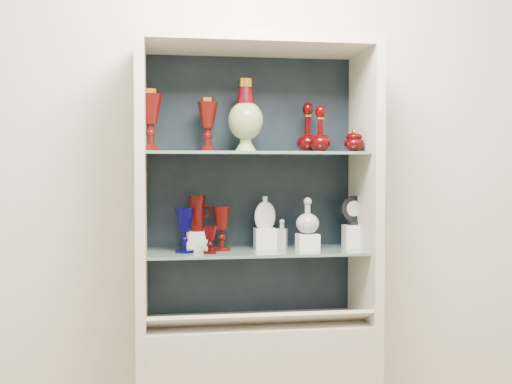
{
  "coord_description": "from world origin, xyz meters",
  "views": [
    {
      "loc": [
        -0.41,
        -1.15,
        1.39
      ],
      "look_at": [
        0.0,
        1.53,
        1.3
      ],
      "focal_mm": 45.0,
      "sensor_mm": 36.0,
      "label": 1
    }
  ],
  "objects": [
    {
      "name": "ruby_pitcher",
      "position": [
        -0.25,
        1.6,
        1.21
      ],
      "size": [
        0.12,
        0.08,
        0.16
      ],
      "primitive_type": null,
      "rotation": [
        0.0,
        0.0,
        0.07
      ],
      "color": "#4F0B08",
      "rests_on": "riser_ruby_pitcher"
    },
    {
      "name": "ruby_decanter_a",
      "position": [
        0.24,
        1.6,
        1.59
      ],
      "size": [
        0.1,
        0.1,
        0.25
      ],
      "primitive_type": null,
      "rotation": [
        0.0,
        0.0,
        -0.07
      ],
      "color": "#3D0102",
      "rests_on": "shelf_upper"
    },
    {
      "name": "label_card_0",
      "position": [
        0.29,
        1.42,
        0.8
      ],
      "size": [
        0.1,
        0.06,
        0.03
      ],
      "primitive_type": "cube",
      "rotation": [
        -0.44,
        0.0,
        0.0
      ],
      "color": "white",
      "rests_on": "label_ledge"
    },
    {
      "name": "ruby_goblet_tall",
      "position": [
        -0.14,
        1.56,
        1.14
      ],
      "size": [
        0.09,
        0.09,
        0.19
      ],
      "primitive_type": null,
      "rotation": [
        0.0,
        0.0,
        0.16
      ],
      "color": "#4F0B08",
      "rests_on": "shelf_lower"
    },
    {
      "name": "cabinet_top_cap",
      "position": [
        0.0,
        1.53,
        1.92
      ],
      "size": [
        1.0,
        0.4,
        0.04
      ],
      "primitive_type": "cube",
      "color": "#BDB4A1",
      "rests_on": "cabinet_side_left"
    },
    {
      "name": "riser_cameo_medallion",
      "position": [
        0.44,
        1.57,
        1.1
      ],
      "size": [
        0.08,
        0.08,
        0.1
      ],
      "primitive_type": "cube",
      "color": "silver",
      "rests_on": "shelf_lower"
    },
    {
      "name": "riser_ruby_pitcher",
      "position": [
        -0.25,
        1.6,
        1.09
      ],
      "size": [
        0.1,
        0.1,
        0.08
      ],
      "primitive_type": "cube",
      "color": "silver",
      "rests_on": "shelf_lower"
    },
    {
      "name": "pedestal_lamp_left",
      "position": [
        -0.44,
        1.55,
        1.6
      ],
      "size": [
        0.1,
        0.1,
        0.26
      ],
      "primitive_type": null,
      "rotation": [
        0.0,
        0.0,
        0.03
      ],
      "color": "#4F0B08",
      "rests_on": "shelf_upper"
    },
    {
      "name": "cabinet_side_right",
      "position": [
        0.48,
        1.53,
        1.32
      ],
      "size": [
        0.04,
        0.4,
        1.15
      ],
      "primitive_type": "cube",
      "color": "#BDB4A1",
      "rests_on": "cabinet_base"
    },
    {
      "name": "lidded_bowl",
      "position": [
        0.41,
        1.48,
        1.52
      ],
      "size": [
        0.09,
        0.09,
        0.1
      ],
      "primitive_type": null,
      "rotation": [
        0.0,
        0.0,
        -0.02
      ],
      "color": "#3D0102",
      "rests_on": "shelf_upper"
    },
    {
      "name": "pedestal_lamp_right",
      "position": [
        -0.2,
        1.58,
        1.58
      ],
      "size": [
        0.11,
        0.11,
        0.23
      ],
      "primitive_type": null,
      "rotation": [
        0.0,
        0.0,
        0.26
      ],
      "color": "#4F0B08",
      "rests_on": "shelf_upper"
    },
    {
      "name": "cobalt_goblet",
      "position": [
        -0.3,
        1.51,
        1.14
      ],
      "size": [
        0.1,
        0.1,
        0.19
      ],
      "primitive_type": null,
      "rotation": [
        0.0,
        0.0,
        -0.29
      ],
      "color": "#020039",
      "rests_on": "shelf_lower"
    },
    {
      "name": "clear_round_decanter",
      "position": [
        0.22,
        1.51,
        1.19
      ],
      "size": [
        0.12,
        0.12,
        0.15
      ],
      "primitive_type": null,
      "rotation": [
        0.0,
        0.0,
        -0.31
      ],
      "color": "#91A0A7",
      "rests_on": "riser_clear_round_decanter"
    },
    {
      "name": "wall_back",
      "position": [
        0.0,
        1.75,
        1.4
      ],
      "size": [
        3.5,
        0.02,
        2.8
      ],
      "primitive_type": "cube",
      "color": "silver",
      "rests_on": "ground"
    },
    {
      "name": "label_ledge",
      "position": [
        0.0,
        1.42,
        0.78
      ],
      "size": [
        0.92,
        0.17,
        0.09
      ],
      "primitive_type": "cube",
      "rotation": [
        -0.44,
        0.0,
        0.0
      ],
      "color": "#BDB4A1",
      "rests_on": "cabinet_base"
    },
    {
      "name": "riser_clear_round_decanter",
      "position": [
        0.22,
        1.51,
        1.08
      ],
      "size": [
        0.09,
        0.09,
        0.07
      ],
      "primitive_type": "cube",
      "color": "silver",
      "rests_on": "shelf_lower"
    },
    {
      "name": "enamel_urn",
      "position": [
        -0.04,
        1.53,
        1.62
      ],
      "size": [
        0.18,
        0.18,
        0.31
      ],
      "primitive_type": null,
      "rotation": [
        0.0,
        0.0,
        -0.2
      ],
      "color": "#0D4618",
      "rests_on": "shelf_upper"
    },
    {
      "name": "cabinet_back_panel",
      "position": [
        0.0,
        1.72,
        1.32
      ],
      "size": [
        0.98,
        0.02,
        1.15
      ],
      "primitive_type": "cube",
      "color": "black",
      "rests_on": "cabinet_base"
    },
    {
      "name": "riser_flat_flask",
      "position": [
        0.05,
        1.58,
        1.09
      ],
      "size": [
        0.09,
        0.09,
        0.09
      ],
      "primitive_type": "cube",
      "color": "silver",
      "rests_on": "shelf_lower"
    },
    {
      "name": "clear_square_bottle",
      "position": [
        0.12,
        1.6,
        1.11
      ],
      "size": [
        0.06,
        0.06,
        0.13
      ],
      "primitive_type": null,
      "rotation": [
        0.0,
        0.0,
        -0.39
      ],
      "color": "#91A0A7",
      "rests_on": "shelf_lower"
    },
    {
      "name": "shelf_lower",
      "position": [
        0.0,
        1.55,
        1.04
      ],
      "size": [
        0.92,
        0.34,
        0.01
      ],
      "primitive_type": "cube",
      "color": "slate",
      "rests_on": "cabinet_side_left"
    },
    {
      "name": "shelf_upper",
      "position": [
        0.0,
        1.55,
        1.46
      ],
      "size": [
        0.92,
        0.34,
        0.01
      ],
      "primitive_type": "cube",
      "color": "slate",
      "rests_on": "cabinet_side_left"
    },
    {
      "name": "ruby_goblet_small",
      "position": [
        -0.2,
        1.46,
        1.11
      ],
      "size": [
        0.07,
        0.07,
        0.11
      ],
      "primitive_type": null,
      "rotation": [
        0.0,
        0.0,
        0.32
      ],
      "color": "#3D0102",
      "rests_on": "shelf_lower"
    },
    {
      "name": "cameo_medallion",
      "position": [
        0.44,
        1.57,
        1.22
      ],
      "size": [
        0.12,
        0.07,
        0.13
      ],
      "primitive_type": null,
      "rotation": [
        0.0,
        0.0,
        0.23
      ],
      "color": "black",
      "rests_on": "riser_cameo_medallion"
    },
    {
      "name": "ruby_decanter_b",
      "position": [
        0.27,
        1.51,
        1.58
      ],
      "size": [
        0.1,
        0.1,
        0.21
      ],
      "primitive_type": null,
      "rotation": [
        0.0,
        0.0,
        0.18
      ],
      "color": "#3D0102",
      "rests_on": "shelf_upper"
    },
    {
      "name": "cabinet_side_left",
      "position": [
        -0.48,
        1.53,
        1.32
      ],
      "size": [
        0.04,
        0.4,
        1.15
      ],
      "primitive_type": "cube",
      "color": "#BDB4A1",
      "rests_on": "cabinet_base"
    },
    {
      "name": "flat_flask",
      "position": [
        0.05,
        1.58,
        1.21
      ],
      "size": [
        0.11,
        0.07,
        0.14
      ],
      "primitive_type": null,
      "rotation": [
        0.0,
        0.0,
        0.34
      ],
      "color": "silver",
      "rests_on": "riser_flat_flask"
    },
    {
      "name": "label_card_1",
      "position": [
        0.07,
        1.42,
        0.8
      ],
      "size": [
        0.1,
        0.06,
        0.03
      ],
      "primitive_type": "cube",
      "rotation": [
        -0.44,
        0.0,
        0.0
      ],
      "color": "white",
      "rests_on": "label_ledge"
    }
  ]
}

